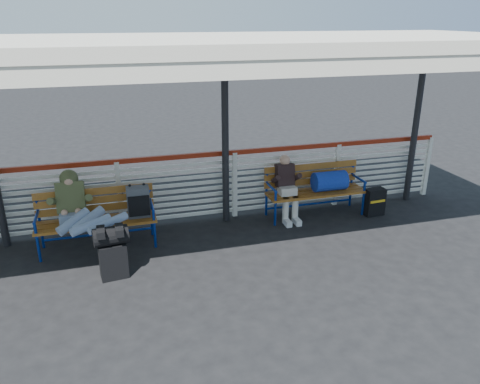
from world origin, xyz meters
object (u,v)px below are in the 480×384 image
object	(u,v)px
bench_right	(322,183)
suitcase_side	(374,202)
bench_left	(111,209)
luggage_stack	(112,250)
companion_person	(287,187)
traveler_man	(85,216)

from	to	relation	value
bench_right	suitcase_side	size ratio (longest dim) A/B	3.59
bench_left	suitcase_side	bearing A→B (deg)	-0.96
luggage_stack	companion_person	xyz separation A→B (m)	(3.04, 1.25, 0.18)
companion_person	suitcase_side	world-z (taller)	companion_person
traveler_man	bench_left	bearing A→B (deg)	42.65
bench_right	luggage_stack	bearing A→B (deg)	-161.40
bench_left	suitcase_side	size ratio (longest dim) A/B	3.59
bench_right	traveler_man	xyz separation A→B (m)	(-4.07, -0.57, 0.08)
traveler_man	suitcase_side	distance (m)	5.01
bench_right	traveler_man	distance (m)	4.11
bench_right	companion_person	bearing A→B (deg)	-179.61
traveler_man	companion_person	distance (m)	3.44
bench_left	companion_person	world-z (taller)	companion_person
luggage_stack	bench_right	xyz separation A→B (m)	(3.72, 1.25, 0.18)
luggage_stack	bench_left	world-z (taller)	bench_left
luggage_stack	bench_left	size ratio (longest dim) A/B	0.43
traveler_man	companion_person	world-z (taller)	traveler_man
companion_person	suitcase_side	bearing A→B (deg)	-10.54
luggage_stack	bench_right	size ratio (longest dim) A/B	0.43
bench_left	suitcase_side	distance (m)	4.63
bench_right	traveler_man	bearing A→B (deg)	-172.07
bench_left	bench_right	distance (m)	3.71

